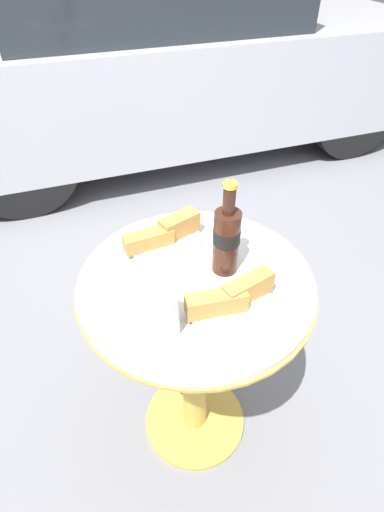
{
  "coord_description": "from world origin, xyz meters",
  "views": [
    {
      "loc": [
        -0.26,
        -0.7,
        1.46
      ],
      "look_at": [
        0.0,
        0.03,
        0.8
      ],
      "focal_mm": 28.0,
      "sensor_mm": 36.0,
      "label": 1
    }
  ],
  "objects": [
    {
      "name": "ground_plane",
      "position": [
        0.0,
        0.0,
        0.0
      ],
      "size": [
        30.0,
        30.0,
        0.0
      ],
      "primitive_type": "plane",
      "color": "slate"
    },
    {
      "name": "bistro_table",
      "position": [
        0.0,
        0.0,
        0.54
      ],
      "size": [
        0.63,
        0.63,
        0.75
      ],
      "color": "gold",
      "rests_on": "ground_plane"
    },
    {
      "name": "cola_bottle_left",
      "position": [
        0.08,
        0.01,
        0.85
      ],
      "size": [
        0.07,
        0.07,
        0.26
      ],
      "color": "#3D1E14",
      "rests_on": "bistro_table"
    },
    {
      "name": "drinking_glass",
      "position": [
        -0.13,
        -0.14,
        0.8
      ],
      "size": [
        0.08,
        0.08,
        0.12
      ],
      "color": "black",
      "rests_on": "bistro_table"
    },
    {
      "name": "lunch_plate_near",
      "position": [
        -0.03,
        0.17,
        0.77
      ],
      "size": [
        0.23,
        0.21,
        0.07
      ],
      "color": "white",
      "rests_on": "bistro_table"
    },
    {
      "name": "lunch_plate_far",
      "position": [
        0.04,
        -0.13,
        0.77
      ],
      "size": [
        0.23,
        0.21,
        0.07
      ],
      "color": "white",
      "rests_on": "bistro_table"
    },
    {
      "name": "parked_car",
      "position": [
        0.65,
        2.48,
        0.68
      ],
      "size": [
        3.9,
        1.75,
        1.43
      ],
      "color": "#B7B7BC",
      "rests_on": "ground_plane"
    }
  ]
}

